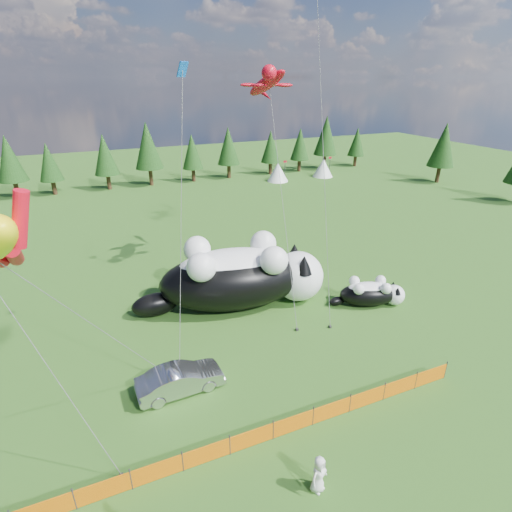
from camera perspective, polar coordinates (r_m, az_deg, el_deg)
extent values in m
plane|color=#123A0A|center=(21.03, -3.90, -19.76)|extent=(160.00, 160.00, 0.00)
cylinder|color=#262626|center=(18.25, -24.52, -29.04)|extent=(0.06, 0.06, 1.10)
cylinder|color=#262626|center=(18.10, -17.43, -28.15)|extent=(0.06, 0.06, 1.10)
cylinder|color=#262626|center=(18.17, -10.45, -26.89)|extent=(0.06, 0.06, 1.10)
cylinder|color=#262626|center=(18.46, -3.77, -25.34)|extent=(0.06, 0.06, 1.10)
cylinder|color=#262626|center=(18.96, 2.46, -23.57)|extent=(0.06, 0.06, 1.10)
cylinder|color=#262626|center=(19.64, 8.15, -21.69)|extent=(0.06, 0.06, 1.10)
cylinder|color=#262626|center=(20.51, 13.27, -19.78)|extent=(0.06, 0.06, 1.10)
cylinder|color=#262626|center=(21.52, 17.83, -17.92)|extent=(0.06, 0.06, 1.10)
cylinder|color=#262626|center=(22.67, 21.88, -16.14)|extent=(0.06, 0.06, 1.10)
cylinder|color=#262626|center=(23.92, 25.45, -14.48)|extent=(0.06, 0.06, 1.10)
cube|color=#D86304|center=(18.44, -28.01, -29.44)|extent=(2.00, 0.04, 0.90)
cube|color=#D86304|center=(18.18, -20.95, -28.74)|extent=(2.00, 0.04, 0.90)
cube|color=#D86304|center=(18.14, -13.89, -27.66)|extent=(2.00, 0.04, 0.90)
cube|color=#D86304|center=(18.33, -7.05, -26.25)|extent=(2.00, 0.04, 0.90)
cube|color=#D86304|center=(18.72, -0.59, -24.57)|extent=(2.00, 0.04, 0.90)
cube|color=#D86304|center=(19.31, 5.37, -22.74)|extent=(2.00, 0.04, 0.90)
cube|color=#D86304|center=(20.09, 10.77, -20.83)|extent=(2.00, 0.04, 0.90)
cube|color=#D86304|center=(21.03, 15.60, -18.94)|extent=(2.00, 0.04, 0.90)
cube|color=#D86304|center=(22.11, 19.90, -17.12)|extent=(2.00, 0.04, 0.90)
cube|color=#D86304|center=(23.31, 23.70, -15.39)|extent=(2.00, 0.04, 0.90)
ellipsoid|color=black|center=(27.19, -3.26, -3.45)|extent=(10.59, 6.31, 3.97)
ellipsoid|color=white|center=(26.74, -3.31, -1.56)|extent=(7.96, 4.58, 2.43)
sphere|color=white|center=(28.31, 6.04, -2.87)|extent=(3.53, 3.53, 3.53)
sphere|color=#FA6190|center=(28.79, 8.87, -2.55)|extent=(0.49, 0.49, 0.49)
ellipsoid|color=black|center=(27.54, -14.19, -6.72)|extent=(3.31, 2.06, 1.54)
cone|color=black|center=(26.80, 6.88, -1.18)|extent=(1.24, 1.24, 1.24)
cone|color=black|center=(28.62, 5.50, 0.59)|extent=(1.24, 1.24, 1.24)
sphere|color=white|center=(28.11, 1.03, 1.77)|extent=(1.85, 1.85, 1.85)
sphere|color=white|center=(25.57, 2.56, -0.62)|extent=(1.85, 1.85, 1.85)
sphere|color=white|center=(27.45, -8.40, 0.94)|extent=(1.85, 1.85, 1.85)
sphere|color=white|center=(24.84, -7.81, -1.61)|extent=(1.85, 1.85, 1.85)
ellipsoid|color=black|center=(28.89, 15.71, -5.29)|extent=(4.40, 3.14, 1.60)
ellipsoid|color=white|center=(28.70, 15.80, -4.60)|extent=(3.29, 2.30, 0.98)
sphere|color=white|center=(29.56, 19.14, -5.27)|extent=(1.42, 1.42, 1.42)
sphere|color=#FA6190|center=(29.78, 20.23, -5.20)|extent=(0.20, 0.20, 0.20)
ellipsoid|color=black|center=(28.55, 11.50, -6.33)|extent=(1.38, 1.02, 0.62)
cone|color=black|center=(28.95, 19.58, -4.69)|extent=(0.50, 0.50, 0.50)
cone|color=black|center=(29.64, 19.01, -3.91)|extent=(0.50, 0.50, 0.50)
sphere|color=white|center=(29.33, 17.36, -3.37)|extent=(0.75, 0.75, 0.75)
sphere|color=white|center=(28.38, 18.10, -4.44)|extent=(0.75, 0.75, 0.75)
sphere|color=white|center=(28.76, 13.86, -3.50)|extent=(0.75, 0.75, 0.75)
sphere|color=white|center=(27.79, 14.48, -4.60)|extent=(0.75, 0.75, 0.75)
imported|color=#B6B6BB|center=(21.29, -10.75, -16.95)|extent=(4.43, 1.75, 1.43)
imported|color=silver|center=(17.40, 8.94, -28.43)|extent=(0.96, 0.81, 1.66)
cylinder|color=#595959|center=(17.76, -20.97, -9.36)|extent=(0.03, 0.03, 12.27)
cube|color=#262626|center=(22.76, -12.76, -16.11)|extent=(0.15, 0.15, 0.16)
cylinder|color=#595959|center=(27.15, 3.55, 8.29)|extent=(0.03, 0.03, 17.40)
cube|color=#262626|center=(25.64, 5.87, -10.39)|extent=(0.15, 0.15, 0.16)
cylinder|color=#595959|center=(16.16, -31.64, -6.70)|extent=(0.03, 0.03, 15.56)
cube|color=#262626|center=(18.91, -18.66, -27.59)|extent=(0.15, 0.15, 0.16)
cylinder|color=#595959|center=(19.89, -10.68, 3.00)|extent=(0.03, 0.03, 15.40)
cube|color=#262626|center=(21.98, -10.87, -17.61)|extent=(0.15, 0.15, 0.16)
cylinder|color=#595959|center=(25.62, 9.60, 14.21)|extent=(0.03, 0.03, 21.55)
cube|color=#262626|center=(26.19, 10.54, -9.89)|extent=(0.15, 0.15, 0.16)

